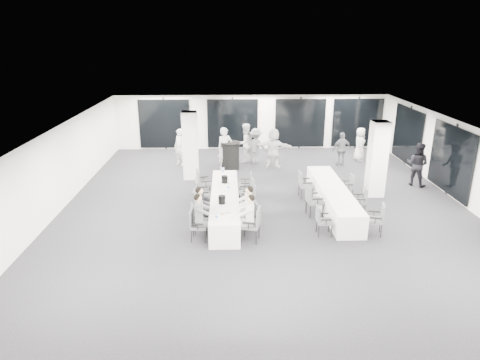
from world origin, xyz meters
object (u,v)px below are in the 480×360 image
object	(u,v)px
standing_guest_b	(245,140)
chair_side_left_mid	(312,199)
banquet_table_side	(333,198)
chair_main_left_second	(197,216)
chair_main_right_second	(252,215)
chair_main_right_mid	(250,199)
chair_side_right_near	(378,217)
standing_guest_e	(360,142)
standing_guest_f	(273,146)
chair_main_left_far	(202,181)
chair_side_left_far	(304,183)
ice_bucket_near	(222,200)
ice_bucket_far	(225,179)
chair_main_left_fourth	(201,192)
chair_main_right_far	(247,183)
chair_main_left_mid	(199,203)
standing_guest_c	(256,144)
chair_main_right_near	(253,222)
chair_side_right_mid	(361,199)
chair_side_right_far	(349,184)
banquet_table_main	(225,204)
chair_main_left_near	(196,223)
chair_side_left_near	(322,219)
standing_guest_h	(418,161)
standing_guest_g	(180,145)
cocktail_table	(230,156)
standing_guest_a	(225,146)
chair_main_right_fourth	(249,191)
standing_guest_d	(342,147)

from	to	relation	value
standing_guest_b	chair_side_left_mid	bearing A→B (deg)	74.54
banquet_table_side	chair_main_left_second	bearing A→B (deg)	-159.11
chair_main_right_second	standing_guest_b	distance (m)	7.45
chair_main_right_mid	chair_side_right_near	xyz separation A→B (m)	(3.73, -1.50, -0.03)
standing_guest_e	standing_guest_f	size ratio (longest dim) A/B	0.87
chair_main_left_far	chair_side_left_far	world-z (taller)	chair_main_left_far
ice_bucket_near	ice_bucket_far	size ratio (longest dim) A/B	1.01
chair_main_left_fourth	chair_side_left_mid	distance (m)	3.82
chair_main_right_far	chair_main_left_mid	bearing A→B (deg)	143.94
chair_main_left_far	standing_guest_c	xyz separation A→B (m)	(2.25, 4.23, 0.35)
standing_guest_c	chair_side_left_mid	bearing A→B (deg)	118.51
banquet_table_side	standing_guest_f	xyz separation A→B (m)	(-1.57, 4.81, 0.64)
chair_main_right_near	standing_guest_e	xyz separation A→B (m)	(5.56, 8.29, 0.30)
chair_main_left_second	chair_main_left_mid	size ratio (longest dim) A/B	0.90
standing_guest_b	standing_guest_f	world-z (taller)	standing_guest_b
standing_guest_b	standing_guest_c	xyz separation A→B (m)	(0.48, -0.26, -0.10)
chair_main_right_mid	chair_side_right_mid	bearing A→B (deg)	-89.98
chair_side_left_far	standing_guest_b	xyz separation A→B (m)	(-1.96, 4.69, 0.47)
chair_main_left_fourth	chair_side_right_far	bearing A→B (deg)	94.21
chair_side_right_far	standing_guest_f	xyz separation A→B (m)	(-2.40, 3.80, 0.53)
chair_side_left_mid	chair_side_right_far	distance (m)	2.33
banquet_table_main	chair_side_right_mid	bearing A→B (deg)	-0.85
chair_main_left_mid	chair_main_left_near	bearing A→B (deg)	5.22
standing_guest_b	ice_bucket_near	size ratio (longest dim) A/B	8.15
chair_main_left_near	chair_side_left_near	world-z (taller)	chair_main_left_near
chair_main_right_mid	chair_main_left_near	bearing A→B (deg)	134.01
chair_side_left_far	standing_guest_h	size ratio (longest dim) A/B	0.50
chair_main_left_far	standing_guest_g	size ratio (longest dim) A/B	0.54
cocktail_table	standing_guest_a	size ratio (longest dim) A/B	0.57
chair_main_left_second	chair_side_right_mid	xyz separation A→B (m)	(5.39, 1.23, 0.01)
chair_side_right_mid	chair_side_left_mid	bearing A→B (deg)	101.97
standing_guest_f	standing_guest_g	size ratio (longest dim) A/B	1.08
chair_main_left_far	chair_main_right_mid	size ratio (longest dim) A/B	0.99
chair_main_right_second	chair_side_left_near	xyz separation A→B (m)	(2.08, -0.38, 0.00)
standing_guest_c	standing_guest_a	bearing A→B (deg)	46.65
standing_guest_e	standing_guest_h	world-z (taller)	standing_guest_h
chair_main_left_mid	standing_guest_e	distance (m)	9.85
chair_main_left_near	chair_main_right_far	size ratio (longest dim) A/B	1.01
chair_main_left_second	chair_main_left_far	size ratio (longest dim) A/B	0.88
standing_guest_a	ice_bucket_far	xyz separation A→B (m)	(-0.00, -4.00, -0.19)
banquet_table_main	chair_main_right_fourth	distance (m)	1.12
cocktail_table	chair_side_right_far	xyz separation A→B (m)	(4.32, -3.60, -0.13)
chair_main_left_mid	chair_main_left_fourth	bearing A→B (deg)	-175.01
standing_guest_f	standing_guest_g	bearing A→B (deg)	8.93
chair_main_right_fourth	chair_side_left_far	bearing A→B (deg)	-78.68
standing_guest_c	standing_guest_f	size ratio (longest dim) A/B	0.92
chair_side_right_near	banquet_table_main	bearing A→B (deg)	84.34
chair_side_left_near	standing_guest_b	world-z (taller)	standing_guest_b
chair_side_right_near	standing_guest_h	bearing A→B (deg)	-20.49
chair_main_left_near	standing_guest_d	bearing A→B (deg)	143.35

